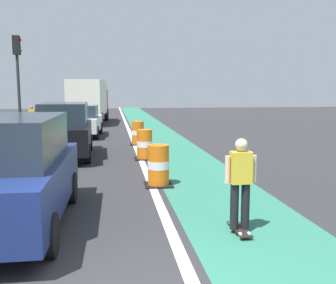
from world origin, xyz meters
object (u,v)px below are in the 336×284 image
(pedestrian_crossing, at_px, (32,118))
(traffic_barrel_mid, at_px, (145,145))
(skateboarder_on_lane, at_px, (240,183))
(parked_suv_nearest, at_px, (13,172))
(traffic_light_corner, at_px, (18,70))
(traffic_barrel_front, at_px, (158,166))
(parked_suv_second, at_px, (65,130))
(parked_sedan_third, at_px, (82,121))
(traffic_barrel_back, at_px, (138,133))
(delivery_truck_down_block, at_px, (89,99))

(pedestrian_crossing, bearing_deg, traffic_barrel_mid, -59.03)
(skateboarder_on_lane, bearing_deg, pedestrian_crossing, 111.85)
(parked_suv_nearest, xyz_separation_m, traffic_light_corner, (-2.68, 12.44, 2.47))
(traffic_barrel_front, relative_size, traffic_light_corner, 0.21)
(traffic_light_corner, bearing_deg, parked_suv_second, -61.24)
(parked_suv_nearest, relative_size, traffic_light_corner, 0.91)
(parked_sedan_third, bearing_deg, pedestrian_crossing, 141.37)
(skateboarder_on_lane, bearing_deg, parked_sedan_third, 104.45)
(parked_sedan_third, height_order, traffic_light_corner, traffic_light_corner)
(skateboarder_on_lane, height_order, traffic_barrel_back, skateboarder_on_lane)
(traffic_barrel_back, bearing_deg, traffic_light_corner, 159.58)
(skateboarder_on_lane, xyz_separation_m, pedestrian_crossing, (-6.94, 17.31, -0.05))
(traffic_barrel_front, distance_m, traffic_barrel_mid, 3.95)
(skateboarder_on_lane, distance_m, traffic_barrel_back, 11.30)
(skateboarder_on_lane, relative_size, parked_suv_second, 0.36)
(pedestrian_crossing, bearing_deg, parked_suv_nearest, -79.85)
(traffic_barrel_back, height_order, traffic_light_corner, traffic_light_corner)
(skateboarder_on_lane, relative_size, parked_sedan_third, 0.40)
(traffic_barrel_mid, relative_size, traffic_barrel_back, 1.00)
(traffic_barrel_mid, relative_size, delivery_truck_down_block, 0.14)
(parked_suv_nearest, bearing_deg, traffic_barrel_mid, 65.87)
(parked_suv_nearest, relative_size, delivery_truck_down_block, 0.60)
(traffic_barrel_front, bearing_deg, traffic_light_corner, 120.07)
(parked_suv_nearest, height_order, delivery_truck_down_block, delivery_truck_down_block)
(parked_suv_nearest, height_order, traffic_light_corner, traffic_light_corner)
(traffic_barrel_back, relative_size, delivery_truck_down_block, 0.14)
(traffic_barrel_mid, bearing_deg, traffic_barrel_back, 89.96)
(parked_suv_second, xyz_separation_m, traffic_light_corner, (-2.72, 4.96, 2.47))
(traffic_light_corner, bearing_deg, pedestrian_crossing, 93.69)
(parked_suv_second, bearing_deg, pedestrian_crossing, 108.44)
(parked_sedan_third, xyz_separation_m, pedestrian_crossing, (-3.12, 2.50, 0.03))
(delivery_truck_down_block, bearing_deg, parked_suv_second, -90.21)
(traffic_barrel_mid, xyz_separation_m, pedestrian_crossing, (-5.89, 9.82, 0.33))
(parked_sedan_third, relative_size, traffic_barrel_mid, 3.83)
(traffic_barrel_front, bearing_deg, parked_suv_nearest, -138.53)
(parked_sedan_third, xyz_separation_m, traffic_barrel_back, (2.77, -3.57, -0.30))
(parked_suv_nearest, height_order, traffic_barrel_back, parked_suv_nearest)
(parked_suv_nearest, distance_m, traffic_light_corner, 12.96)
(traffic_barrel_back, bearing_deg, parked_suv_second, -135.54)
(traffic_light_corner, distance_m, pedestrian_crossing, 4.77)
(skateboarder_on_lane, height_order, parked_sedan_third, parked_sedan_third)
(skateboarder_on_lane, bearing_deg, parked_suv_nearest, 167.27)
(skateboarder_on_lane, distance_m, delivery_truck_down_block, 23.58)
(parked_suv_second, xyz_separation_m, delivery_truck_down_block, (0.05, 14.85, 0.81))
(parked_suv_second, height_order, traffic_light_corner, traffic_light_corner)
(traffic_barrel_mid, distance_m, traffic_light_corner, 8.64)
(parked_suv_second, relative_size, parked_sedan_third, 1.11)
(parked_sedan_third, xyz_separation_m, traffic_light_corner, (-2.87, -1.48, 2.67))
(traffic_barrel_back, distance_m, delivery_truck_down_block, 12.39)
(parked_suv_second, bearing_deg, parked_suv_nearest, -90.31)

